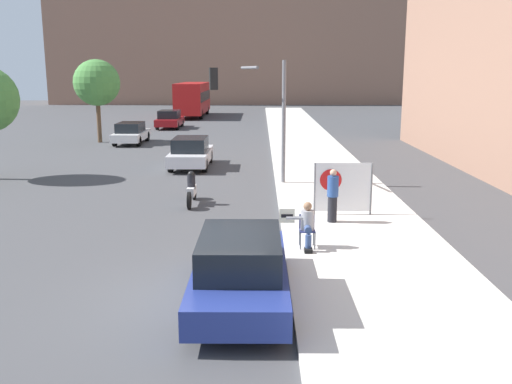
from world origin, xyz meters
TOP-DOWN VIEW (x-y plane):
  - ground_plane at (0.00, 0.00)m, footprint 160.00×160.00m
  - sidewalk_curb at (3.94, 15.00)m, footprint 4.38×90.00m
  - seated_protester at (2.31, 3.14)m, footprint 0.93×0.77m
  - jogger_on_sidewalk at (3.30, 5.75)m, footprint 0.34×0.34m
  - protest_banner at (3.72, 6.69)m, footprint 1.86×0.06m
  - traffic_light_pole at (0.93, 11.74)m, footprint 3.01×2.77m
  - parked_car_curbside at (0.72, -0.14)m, footprint 1.85×4.76m
  - car_on_road_nearest at (-2.26, 16.38)m, footprint 1.81×4.42m
  - car_on_road_midblock at (-7.21, 25.56)m, footprint 1.73×4.35m
  - car_on_road_distant at (-6.29, 35.65)m, footprint 1.82×4.40m
  - city_bus_on_road at (-5.76, 47.61)m, footprint 2.61×10.32m
  - motorcycle_on_road at (-1.30, 8.58)m, footprint 0.28×2.13m
  - street_tree_midblock at (-9.43, 26.25)m, footprint 2.97×2.97m

SIDE VIEW (x-z plane):
  - ground_plane at x=0.00m, z-range 0.00..0.00m
  - sidewalk_curb at x=3.94m, z-range 0.00..0.13m
  - motorcycle_on_road at x=-1.30m, z-range -0.07..1.12m
  - car_on_road_midblock at x=-7.21m, z-range 0.00..1.38m
  - car_on_road_distant at x=-6.29m, z-range 0.00..1.46m
  - parked_car_curbside at x=0.72m, z-range 0.00..1.46m
  - car_on_road_nearest at x=-2.26m, z-range 0.00..1.47m
  - seated_protester at x=2.31m, z-range 0.17..1.36m
  - jogger_on_sidewalk at x=3.30m, z-range 0.14..1.75m
  - protest_banner at x=3.72m, z-range 0.18..1.84m
  - city_bus_on_road at x=-5.76m, z-range 0.25..3.64m
  - traffic_light_pole at x=0.93m, z-range 1.02..5.92m
  - street_tree_midblock at x=-9.43m, z-range 1.17..6.51m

